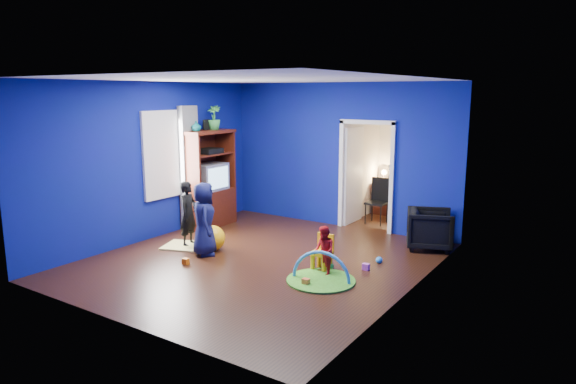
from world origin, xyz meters
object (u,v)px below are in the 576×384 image
Objects in this scene: armchair at (430,229)px; toddler_red at (324,251)px; hopper_ball at (212,238)px; crt_tv at (210,177)px; folding_chair at (377,202)px; study_desk at (394,198)px; kid_chair at (322,254)px; child_black at (189,214)px; child_navy at (204,219)px; vase at (196,126)px; tv_armoire at (208,179)px; play_mat at (321,280)px.

armchair is 2.38m from toddler_red.
armchair is 3.80m from hopper_ball.
crt_tv reaches higher than folding_chair.
kid_chair is at bearing -83.68° from study_desk.
child_black is at bearing 99.41° from armchair.
folding_chair is at bearing 63.70° from hopper_ball.
crt_tv is 4.13m from study_desk.
crt_tv is (-1.21, 1.51, 0.40)m from child_navy.
vase is (-4.31, -1.23, 1.71)m from armchair.
folding_chair is (1.62, 3.28, 0.24)m from hopper_ball.
crt_tv is 1.88m from hopper_ball.
toddler_red is at bearing -0.58° from hopper_ball.
crt_tv reaches higher than kid_chair.
crt_tv is (0.04, 0.00, 0.04)m from tv_armoire.
child_black is 2.93m from play_mat.
child_black is at bearing -117.01° from study_desk.
vase reaches higher than folding_chair.
child_black is at bearing 174.84° from play_mat.
hopper_ball is at bearing -38.64° from vase.
crt_tv is at bearing 12.48° from child_black.
hopper_ball is at bearing -33.12° from child_navy.
study_desk reaches higher than hopper_ball.
armchair is 1.74× the size of hopper_ball.
folding_chair is (2.82, 2.03, -0.52)m from tv_armoire.
child_navy is at bearing -78.69° from hopper_ball.
play_mat is at bearing -108.55° from child_black.
armchair reaches higher than kid_chair.
crt_tv reaches higher than hopper_ball.
crt_tv reaches higher than study_desk.
child_navy reaches higher than study_desk.
study_desk is (1.57, 4.49, -0.25)m from child_navy.
child_navy is 4.76m from study_desk.
hopper_ball is 2.08m from kid_chair.
hopper_ball is at bearing -102.72° from child_black.
child_navy is at bearing 106.97° from armchair.
crt_tv is 1.58× the size of hopper_ball.
hopper_ball is at bearing 103.55° from armchair.
armchair is 0.66× the size of child_black.
vase reaches higher than armchair.
play_mat is at bearing -29.75° from toddler_red.
hopper_ball is 2.34m from play_mat.
toddler_red is 3.93m from vase.
play_mat is (2.26, -0.01, -0.61)m from child_navy.
hopper_ball reaches higher than play_mat.
folding_chair is (2.17, 3.29, -0.12)m from child_black.
vase is 4.24m from play_mat.
armchair is 4.27m from child_black.
play_mat is (3.47, -1.52, -1.01)m from crt_tv.
crt_tv is 0.70× the size of play_mat.
tv_armoire is at bearing 133.60° from hopper_ball.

